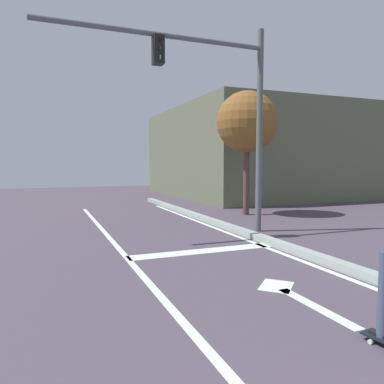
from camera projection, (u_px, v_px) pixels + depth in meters
name	position (u px, v px, depth m)	size (l,w,h in m)	color
lane_line_center	(157.00, 292.00, 5.15)	(0.12, 20.00, 0.01)	silver
lane_line_curbside	(323.00, 269.00, 6.25)	(0.12, 20.00, 0.01)	silver
stop_bar	(202.00, 251.00, 7.53)	(3.10, 0.40, 0.01)	silver
lane_arrow_stem	(316.00, 307.00, 4.61)	(0.16, 1.40, 0.01)	silver
lane_arrow_head	(276.00, 286.00, 5.40)	(0.56, 0.44, 0.01)	silver
curb_strip	(335.00, 264.00, 6.34)	(0.24, 24.00, 0.14)	#98A39C
traffic_signal_mast	(214.00, 91.00, 8.99)	(5.54, 0.34, 5.21)	#555A5C
roadside_tree	(247.00, 122.00, 12.59)	(2.10, 2.10, 4.27)	#533632
building_block	(257.00, 153.00, 21.18)	(9.83, 10.94, 4.76)	#5E654C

